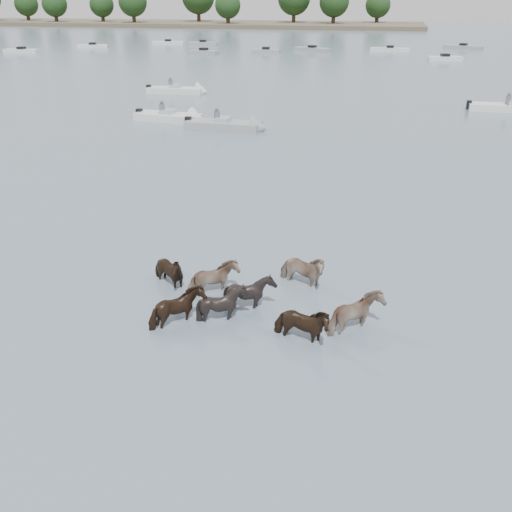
# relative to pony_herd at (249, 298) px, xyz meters

# --- Properties ---
(ground) EXTENTS (400.00, 400.00, 0.00)m
(ground) POSITION_rel_pony_herd_xyz_m (0.46, -0.64, -0.34)
(ground) COLOR #4B5B6C
(ground) RESTS_ON ground
(shoreline) EXTENTS (160.00, 30.00, 1.00)m
(shoreline) POSITION_rel_pony_herd_xyz_m (-69.54, 149.36, 0.16)
(shoreline) COLOR #4C4233
(shoreline) RESTS_ON ground
(pony_herd) EXTENTS (6.94, 4.12, 1.27)m
(pony_herd) POSITION_rel_pony_herd_xyz_m (0.00, 0.00, 0.00)
(pony_herd) COLOR black
(pony_herd) RESTS_ON ground
(motorboat_a) EXTENTS (5.11, 2.29, 1.92)m
(motorboat_a) POSITION_rel_pony_herd_xyz_m (-10.32, 23.08, -0.12)
(motorboat_a) COLOR silver
(motorboat_a) RESTS_ON ground
(motorboat_b) EXTENTS (5.31, 1.83, 1.92)m
(motorboat_b) POSITION_rel_pony_herd_xyz_m (-6.03, 21.45, -0.12)
(motorboat_b) COLOR gray
(motorboat_b) RESTS_ON ground
(motorboat_f) EXTENTS (5.37, 1.85, 1.92)m
(motorboat_f) POSITION_rel_pony_herd_xyz_m (-13.89, 34.42, -0.12)
(motorboat_f) COLOR silver
(motorboat_f) RESTS_ON ground
(distant_flotilla) EXTENTS (105.10, 26.11, 0.93)m
(distant_flotilla) POSITION_rel_pony_herd_xyz_m (0.96, 76.48, -0.09)
(distant_flotilla) COLOR silver
(distant_flotilla) RESTS_ON ground
(treeline) EXTENTS (144.42, 22.16, 11.67)m
(treeline) POSITION_rel_pony_herd_xyz_m (-72.93, 147.75, 6.03)
(treeline) COLOR #382619
(treeline) RESTS_ON ground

